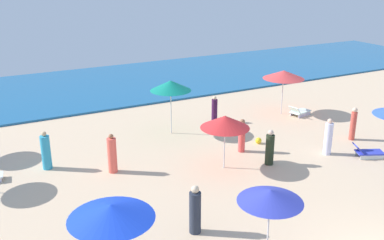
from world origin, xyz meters
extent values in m
cube|color=#1C5F95|center=(0.00, 24.19, 0.06)|extent=(60.00, 11.62, 0.12)
cylinder|color=silver|center=(6.19, 13.16, 1.06)|extent=(0.05, 0.05, 2.12)
cone|color=#DA4140|center=(6.19, 13.16, 2.36)|extent=(2.36, 2.36, 0.47)
cube|color=silver|center=(7.08, 12.16, 0.10)|extent=(1.08, 0.28, 0.20)
cube|color=silver|center=(6.95, 12.71, 0.10)|extent=(1.08, 0.28, 0.20)
cube|color=white|center=(7.01, 12.43, 0.23)|extent=(1.33, 0.92, 0.06)
cube|color=white|center=(6.47, 12.31, 0.43)|extent=(0.50, 0.70, 0.44)
cylinder|color=silver|center=(-0.62, 8.47, 0.92)|extent=(0.05, 0.05, 1.84)
cone|color=red|center=(-0.62, 8.47, 2.10)|extent=(2.08, 2.08, 0.53)
cube|color=silver|center=(5.70, 6.10, 0.10)|extent=(1.00, 0.49, 0.21)
cube|color=silver|center=(5.93, 6.59, 0.10)|extent=(1.00, 0.49, 0.21)
cube|color=#323EBA|center=(5.82, 6.34, 0.24)|extent=(1.36, 1.08, 0.06)
cube|color=#323EBA|center=(5.32, 6.57, 0.43)|extent=(0.63, 0.72, 0.42)
cylinder|color=silver|center=(-0.85, 13.28, 1.15)|extent=(0.05, 0.05, 2.30)
cone|color=#0F7D69|center=(-0.85, 13.28, 2.55)|extent=(2.08, 2.08, 0.51)
cone|color=blue|center=(-7.06, 3.70, 2.18)|extent=(2.32, 2.32, 0.39)
cylinder|color=silver|center=(-2.95, 2.34, 1.04)|extent=(0.05, 0.05, 2.07)
cone|color=#323CB2|center=(-2.95, 2.34, 2.25)|extent=(1.85, 1.85, 0.35)
cylinder|color=silver|center=(4.36, 7.51, 0.75)|extent=(0.51, 0.51, 1.51)
sphere|color=beige|center=(4.36, 7.51, 1.61)|extent=(0.23, 0.23, 0.23)
cylinder|color=#282E3D|center=(-4.01, 4.76, 0.72)|extent=(0.48, 0.48, 1.44)
sphere|color=beige|center=(-4.01, 4.76, 1.56)|extent=(0.26, 0.26, 0.26)
cylinder|color=#222E1D|center=(1.32, 7.87, 0.68)|extent=(0.41, 0.41, 1.36)
sphere|color=beige|center=(1.32, 7.87, 1.47)|extent=(0.25, 0.25, 0.25)
cylinder|color=#3A143A|center=(2.01, 13.76, 0.65)|extent=(0.39, 0.39, 1.30)
sphere|color=beige|center=(2.01, 13.76, 1.39)|extent=(0.20, 0.20, 0.20)
cylinder|color=#F2504D|center=(1.04, 9.61, 0.68)|extent=(0.44, 0.44, 1.36)
sphere|color=#906245|center=(1.04, 9.61, 1.47)|extent=(0.24, 0.24, 0.24)
cylinder|color=#2E9BC2|center=(-7.35, 11.92, 0.75)|extent=(0.56, 0.56, 1.49)
sphere|color=tan|center=(-7.35, 11.92, 1.59)|extent=(0.21, 0.21, 0.21)
cylinder|color=#D14C3F|center=(6.75, 8.29, 0.72)|extent=(0.32, 0.32, 1.44)
sphere|color=beige|center=(6.75, 8.29, 1.55)|extent=(0.25, 0.25, 0.25)
cylinder|color=#F95E4F|center=(-4.97, 10.31, 0.76)|extent=(0.44, 0.44, 1.51)
sphere|color=#9C6041|center=(-4.97, 10.31, 1.61)|extent=(0.21, 0.21, 0.21)
sphere|color=yellow|center=(2.31, 10.02, 0.15)|extent=(0.31, 0.31, 0.31)
camera|label=1|loc=(-9.89, -6.23, 8.26)|focal=41.46mm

